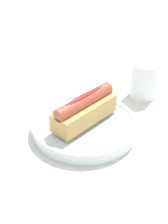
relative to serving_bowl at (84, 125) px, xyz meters
The scene contains 4 objects.
ground_plane 0.02m from the serving_bowl, 71.28° to the left, with size 2.40×2.40×0.00m, color silver.
serving_bowl is the anchor object (origin of this frame).
hotdog_front 0.04m from the serving_bowl, 90.00° to the right, with size 0.15×0.06×0.06m.
water_glass 0.21m from the serving_bowl, behind, with size 0.07×0.07×0.09m.
Camera 1 is at (0.44, 0.33, 0.41)m, focal length 51.29 mm.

